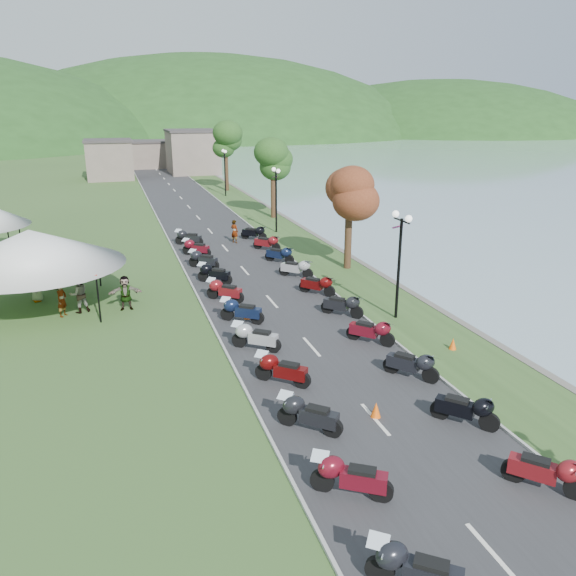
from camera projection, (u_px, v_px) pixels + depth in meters
road at (210, 231)px, 45.26m from camera, size 7.00×120.00×0.02m
hills_backdrop at (126, 136)px, 190.22m from camera, size 360.00×120.00×76.00m
far_building at (143, 155)px, 84.68m from camera, size 18.00×16.00×5.00m
moto_row_left at (258, 338)px, 23.09m from camera, size 2.60×40.83×1.10m
moto_row_right at (328, 295)px, 28.34m from camera, size 2.60×32.76×1.10m
vendor_tent_main at (34, 270)px, 27.41m from camera, size 5.85×5.85×4.00m
tree_lakeside at (349, 209)px, 33.81m from camera, size 2.66×2.66×7.39m
pedestrian_a at (64, 316)px, 26.99m from camera, size 0.69×0.74×1.64m
pedestrian_b at (81, 312)px, 27.50m from camera, size 1.02×0.76×1.86m
pedestrian_c at (56, 289)px, 31.03m from camera, size 1.06×1.21×1.78m
traffic_cone_near at (376, 410)px, 18.14m from camera, size 0.34×0.34×0.54m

